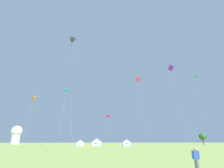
{
  "coord_description": "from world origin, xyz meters",
  "views": [
    {
      "loc": [
        -1.95,
        -5.69,
        2.19
      ],
      "look_at": [
        0.0,
        32.0,
        14.2
      ],
      "focal_mm": 28.57,
      "sensor_mm": 36.0,
      "label": 1
    }
  ],
  "objects": [
    {
      "name": "observatory_dome",
      "position": [
        -53.72,
        108.16,
        6.01
      ],
      "size": [
        6.4,
        6.4,
        10.8
      ],
      "color": "white",
      "rests_on": "ground"
    },
    {
      "name": "festival_tent_center",
      "position": [
        8.56,
        74.81,
        1.46
      ],
      "size": [
        4.04,
        4.04,
        2.63
      ],
      "color": "white",
      "rests_on": "ground"
    },
    {
      "name": "festival_tent_right",
      "position": [
        -4.4,
        74.81,
        1.69
      ],
      "size": [
        4.7,
        4.7,
        3.05
      ],
      "color": "white",
      "rests_on": "ground"
    },
    {
      "name": "kite_green_parafoil",
      "position": [
        28.72,
        47.94,
        22.3
      ],
      "size": [
        1.73,
        2.59,
        22.84
      ],
      "color": "green",
      "rests_on": "ground"
    },
    {
      "name": "kite_orange_parafoil",
      "position": [
        -22.69,
        47.85,
        14.46
      ],
      "size": [
        2.7,
        4.3,
        15.11
      ],
      "color": "orange",
      "rests_on": "ground"
    },
    {
      "name": "kite_red_diamond",
      "position": [
        9.09,
        47.54,
        20.08
      ],
      "size": [
        2.87,
        1.29,
        21.64
      ],
      "color": "red",
      "rests_on": "ground"
    },
    {
      "name": "festival_tent_left",
      "position": [
        -11.35,
        74.81,
        1.32
      ],
      "size": [
        3.65,
        3.65,
        2.38
      ],
      "color": "white",
      "rests_on": "ground"
    },
    {
      "name": "kite_magenta_parafoil",
      "position": [
        -0.09,
        56.08,
        10.26
      ],
      "size": [
        2.48,
        3.62,
        10.81
      ],
      "color": "#E02DA3",
      "rests_on": "ground"
    },
    {
      "name": "tree_distant_right",
      "position": [
        49.76,
        87.66,
        4.2
      ],
      "size": [
        3.57,
        3.57,
        6.02
      ],
      "color": "brown",
      "rests_on": "ground"
    },
    {
      "name": "person_spectator",
      "position": [
        4.81,
        7.79,
        0.85
      ],
      "size": [
        0.57,
        0.28,
        1.73
      ],
      "color": "#565B66",
      "rests_on": "ground"
    },
    {
      "name": "kite_cyan_parafoil",
      "position": [
        -9.94,
        31.81,
        12.52
      ],
      "size": [
        1.43,
        2.34,
        12.93
      ],
      "color": "#1EB7CC",
      "rests_on": "ground"
    },
    {
      "name": "kite_black_delta",
      "position": [
        -12.11,
        44.99,
        32.75
      ],
      "size": [
        3.37,
        2.58,
        33.9
      ],
      "color": "black",
      "rests_on": "ground"
    },
    {
      "name": "kite_purple_diamond",
      "position": [
        17.62,
        41.09,
        21.87
      ],
      "size": [
        2.47,
        3.29,
        23.35
      ],
      "color": "purple",
      "rests_on": "ground"
    }
  ]
}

